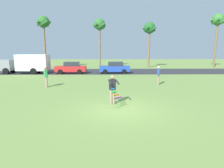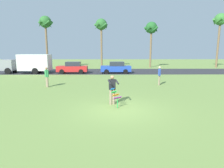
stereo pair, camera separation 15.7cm
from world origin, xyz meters
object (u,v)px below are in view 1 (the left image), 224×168
(palm_tree_left_near, at_px, (43,24))
(person_walker_far, at_px, (158,75))
(parked_truck_grey_van, at_px, (27,63))
(parked_car_blue, at_px, (115,68))
(palm_tree_centre_far, at_px, (150,30))
(palm_tree_far_left, at_px, (218,22))
(person_kite_flyer, at_px, (113,89))
(person_walker_near, at_px, (46,77))
(kite_held, at_px, (116,95))
(parked_car_red, at_px, (71,68))
(palm_tree_right_near, at_px, (100,27))

(palm_tree_left_near, distance_m, person_walker_far, 25.22)
(parked_truck_grey_van, bearing_deg, parked_car_blue, 0.00)
(palm_tree_centre_far, height_order, palm_tree_far_left, palm_tree_far_left)
(person_kite_flyer, xyz_separation_m, palm_tree_left_near, (-11.66, 24.63, 6.81))
(person_walker_near, bearing_deg, person_kite_flyer, -44.63)
(palm_tree_left_near, height_order, palm_tree_centre_far, palm_tree_left_near)
(kite_held, distance_m, parked_car_red, 17.31)
(palm_tree_centre_far, bearing_deg, palm_tree_left_near, -178.27)
(person_kite_flyer, bearing_deg, kite_held, -72.96)
(parked_car_blue, distance_m, palm_tree_left_near, 16.73)
(parked_truck_grey_van, height_order, palm_tree_centre_far, palm_tree_centre_far)
(person_kite_flyer, relative_size, palm_tree_left_near, 0.19)
(kite_held, relative_size, palm_tree_left_near, 0.11)
(person_kite_flyer, xyz_separation_m, palm_tree_far_left, (19.68, 24.49, 7.24))
(kite_held, xyz_separation_m, parked_truck_grey_van, (-11.58, 16.39, 0.72))
(person_walker_far, bearing_deg, person_walker_near, -175.06)
(parked_car_blue, distance_m, palm_tree_right_near, 12.59)
(palm_tree_far_left, relative_size, person_walker_far, 5.61)
(parked_car_blue, distance_m, palm_tree_centre_far, 13.13)
(person_kite_flyer, xyz_separation_m, person_walker_near, (-5.63, 5.56, -0.02))
(palm_tree_right_near, height_order, person_walker_far, palm_tree_right_near)
(parked_truck_grey_van, height_order, parked_car_blue, parked_truck_grey_van)
(parked_car_red, height_order, palm_tree_left_near, palm_tree_left_near)
(palm_tree_left_near, xyz_separation_m, palm_tree_far_left, (31.34, -0.14, 0.44))
(kite_held, xyz_separation_m, palm_tree_left_near, (-11.84, 25.23, 7.07))
(parked_car_red, distance_m, palm_tree_right_near, 12.87)
(palm_tree_far_left, bearing_deg, parked_car_blue, -155.36)
(parked_car_red, height_order, palm_tree_right_near, palm_tree_right_near)
(kite_held, xyz_separation_m, person_walker_far, (4.23, 7.03, 0.24))
(person_walker_far, bearing_deg, kite_held, -121.04)
(person_walker_near, xyz_separation_m, person_walker_far, (10.05, 0.87, 0.00))
(kite_held, relative_size, parked_car_red, 0.25)
(parked_car_red, bearing_deg, palm_tree_centre_far, 36.22)
(palm_tree_far_left, bearing_deg, person_kite_flyer, -128.78)
(parked_car_blue, xyz_separation_m, person_walker_far, (3.71, -9.36, 0.16))
(palm_tree_left_near, bearing_deg, palm_tree_right_near, 8.49)
(parked_truck_grey_van, bearing_deg, kite_held, -54.76)
(person_kite_flyer, bearing_deg, parked_car_blue, 87.43)
(parked_car_red, bearing_deg, person_kite_flyer, -71.22)
(parked_car_red, relative_size, palm_tree_left_near, 0.46)
(parked_car_blue, bearing_deg, palm_tree_left_near, 144.46)
(palm_tree_far_left, xyz_separation_m, person_walker_far, (-15.26, -18.06, -7.26))
(palm_tree_centre_far, relative_size, palm_tree_far_left, 0.86)
(palm_tree_centre_far, relative_size, person_walker_near, 4.81)
(palm_tree_left_near, distance_m, palm_tree_far_left, 31.34)
(person_kite_flyer, xyz_separation_m, parked_truck_grey_van, (-11.40, 15.79, 0.46))
(parked_car_blue, xyz_separation_m, palm_tree_right_near, (-2.45, 10.32, 6.79))
(parked_truck_grey_van, xyz_separation_m, palm_tree_left_near, (-0.27, 8.84, 6.35))
(parked_truck_grey_van, relative_size, parked_car_red, 1.60)
(kite_held, height_order, palm_tree_right_near, palm_tree_right_near)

